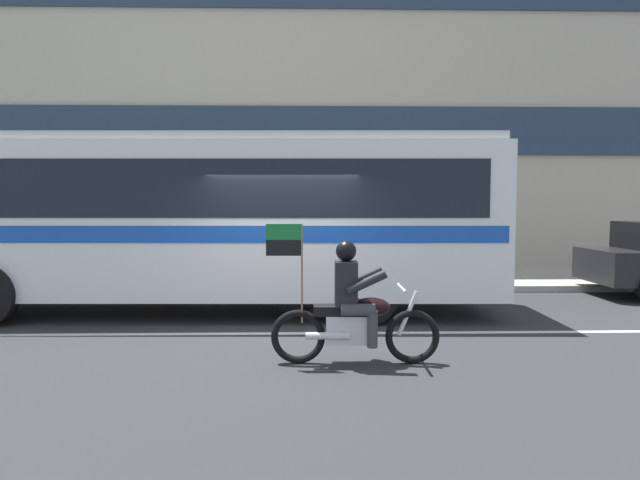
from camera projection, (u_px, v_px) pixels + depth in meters
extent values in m
plane|color=#2B2B2D|center=(283.00, 325.00, 9.01)|extent=(60.00, 60.00, 0.00)
cube|color=#A39E93|center=(292.00, 279.00, 14.10)|extent=(28.00, 3.80, 0.15)
cube|color=silver|center=(281.00, 333.00, 8.42)|extent=(26.60, 0.14, 0.01)
cube|color=#B2A893|center=(293.00, 72.00, 16.00)|extent=(28.00, 0.80, 11.92)
cube|color=#233347|center=(293.00, 130.00, 15.68)|extent=(25.76, 0.10, 1.40)
cube|color=white|center=(202.00, 220.00, 10.06)|extent=(10.88, 2.83, 2.70)
cube|color=black|center=(201.00, 190.00, 10.02)|extent=(10.02, 2.85, 0.96)
cube|color=#194CB2|center=(202.00, 231.00, 10.07)|extent=(10.67, 2.85, 0.28)
cube|color=silver|center=(201.00, 144.00, 9.97)|extent=(10.66, 2.69, 0.16)
cylinder|color=black|center=(367.00, 294.00, 9.04)|extent=(1.04, 0.30, 1.04)
torus|color=black|center=(412.00, 337.00, 6.82)|extent=(0.69, 0.11, 0.69)
torus|color=black|center=(298.00, 337.00, 6.82)|extent=(0.69, 0.11, 0.69)
cube|color=silver|center=(351.00, 329.00, 6.81)|extent=(0.65, 0.30, 0.36)
ellipsoid|color=black|center=(371.00, 307.00, 6.79)|extent=(0.49, 0.29, 0.24)
cube|color=black|center=(336.00, 310.00, 6.80)|extent=(0.57, 0.27, 0.12)
cylinder|color=silver|center=(408.00, 313.00, 6.80)|extent=(0.28, 0.06, 0.58)
cylinder|color=silver|center=(402.00, 288.00, 6.78)|extent=(0.06, 0.64, 0.04)
cylinder|color=silver|center=(328.00, 336.00, 6.66)|extent=(0.55, 0.10, 0.09)
cube|color=black|center=(346.00, 283.00, 6.77)|extent=(0.29, 0.37, 0.56)
sphere|color=black|center=(346.00, 251.00, 6.75)|extent=(0.26, 0.26, 0.26)
cylinder|color=#38383D|center=(356.00, 304.00, 6.97)|extent=(0.42, 0.16, 0.15)
cylinder|color=#38383D|center=(370.00, 323.00, 6.99)|extent=(0.13, 0.13, 0.46)
cylinder|color=#38383D|center=(358.00, 310.00, 6.61)|extent=(0.42, 0.16, 0.15)
cylinder|color=#38383D|center=(372.00, 329.00, 6.63)|extent=(0.13, 0.13, 0.46)
cylinder|color=black|center=(364.00, 278.00, 6.97)|extent=(0.52, 0.12, 0.32)
cylinder|color=black|center=(366.00, 283.00, 6.57)|extent=(0.52, 0.12, 0.32)
cylinder|color=olive|center=(302.00, 274.00, 6.77)|extent=(0.02, 0.02, 1.25)
cube|color=#197233|center=(283.00, 232.00, 6.73)|extent=(0.44, 0.03, 0.20)
cube|color=black|center=(284.00, 248.00, 6.75)|extent=(0.44, 0.03, 0.20)
cylinder|color=gold|center=(153.00, 271.00, 12.75)|extent=(0.22, 0.22, 0.58)
sphere|color=gold|center=(153.00, 256.00, 12.73)|extent=(0.20, 0.20, 0.20)
cylinder|color=gold|center=(152.00, 271.00, 12.61)|extent=(0.09, 0.10, 0.09)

